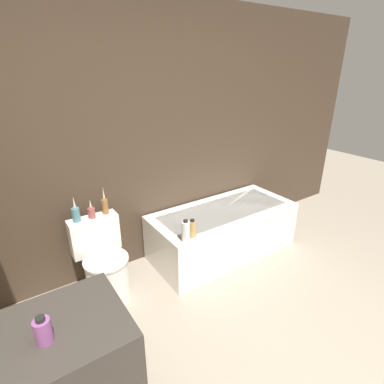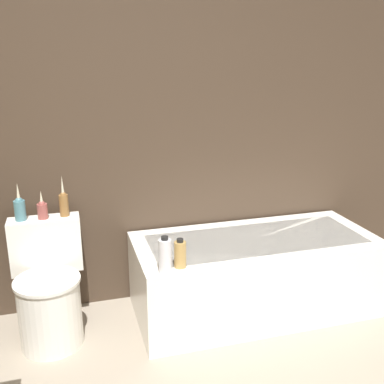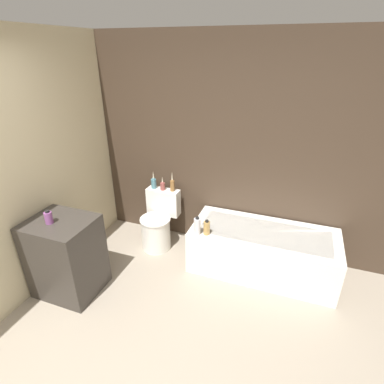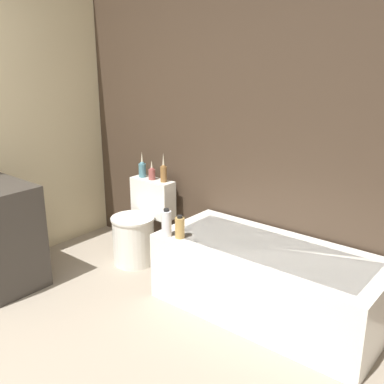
# 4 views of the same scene
# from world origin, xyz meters

# --- Properties ---
(wall_back_tiled) EXTENTS (6.40, 0.06, 2.60)m
(wall_back_tiled) POSITION_xyz_m (0.00, 2.34, 1.30)
(wall_back_tiled) COLOR #423326
(wall_back_tiled) RESTS_ON ground_plane
(bathtub) EXTENTS (1.64, 0.73, 0.52)m
(bathtub) POSITION_xyz_m (0.75, 1.92, 0.27)
(bathtub) COLOR white
(bathtub) RESTS_ON ground
(toilet) EXTENTS (0.44, 0.54, 0.73)m
(toilet) POSITION_xyz_m (-0.61, 1.96, 0.31)
(toilet) COLOR white
(toilet) RESTS_ON ground
(soap_bottle_glass) EXTENTS (0.07, 0.07, 0.14)m
(soap_bottle_glass) POSITION_xyz_m (-1.20, 0.84, 0.92)
(soap_bottle_glass) COLOR #8C4C8C
(soap_bottle_glass) RESTS_ON vanity_counter
(vase_gold) EXTENTS (0.07, 0.07, 0.24)m
(vase_gold) POSITION_xyz_m (-0.74, 2.16, 0.81)
(vase_gold) COLOR teal
(vase_gold) RESTS_ON toilet
(vase_silver) EXTENTS (0.06, 0.06, 0.18)m
(vase_silver) POSITION_xyz_m (-0.61, 2.15, 0.79)
(vase_silver) COLOR #994C47
(vase_silver) RESTS_ON toilet
(vase_bronze) EXTENTS (0.06, 0.06, 0.27)m
(vase_bronze) POSITION_xyz_m (-0.48, 2.16, 0.82)
(vase_bronze) COLOR olive
(vase_bronze) RESTS_ON toilet
(shampoo_bottle_tall) EXTENTS (0.07, 0.07, 0.22)m
(shampoo_bottle_tall) POSITION_xyz_m (0.05, 1.62, 0.63)
(shampoo_bottle_tall) COLOR silver
(shampoo_bottle_tall) RESTS_ON bathtub
(shampoo_bottle_short) EXTENTS (0.07, 0.07, 0.18)m
(shampoo_bottle_short) POSITION_xyz_m (0.15, 1.66, 0.61)
(shampoo_bottle_short) COLOR tan
(shampoo_bottle_short) RESTS_ON bathtub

